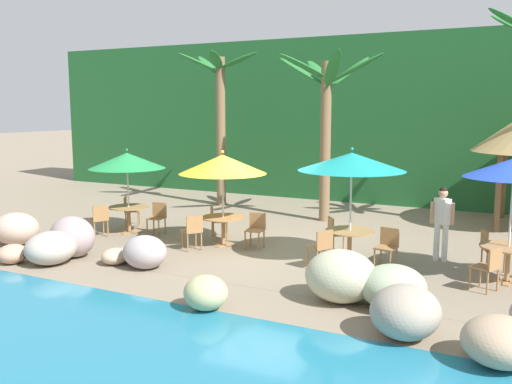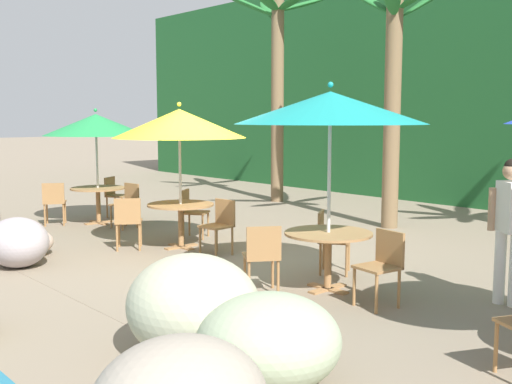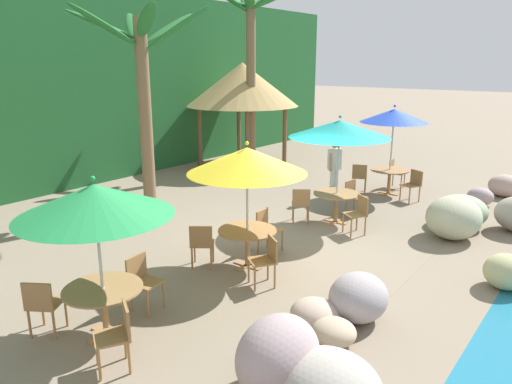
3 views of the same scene
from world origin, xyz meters
name	(u,v)px [view 2 (image 2 of 3)]	position (x,y,z in m)	size (l,w,h in m)	color
ground_plane	(226,261)	(0.00, 0.00, 0.00)	(120.00, 120.00, 0.00)	gray
terrace_deck	(226,261)	(0.00, 0.00, 0.00)	(18.00, 5.20, 0.01)	gray
umbrella_green	(96,125)	(-4.33, 0.15, 2.01)	(2.09, 2.09, 2.34)	silver
dining_table_green	(98,194)	(-4.33, 0.15, 0.61)	(1.10, 1.10, 0.74)	#A37547
chair_green_seaward	(128,202)	(-3.50, 0.34, 0.51)	(0.47, 0.48, 0.87)	#9E7042
chair_green_inland	(114,193)	(-4.87, 0.81, 0.51)	(0.59, 0.58, 0.87)	#9E7042
chair_green_left	(54,200)	(-4.67, -0.64, 0.51)	(0.58, 0.58, 0.87)	#9E7042
umbrella_yellow	(179,124)	(-1.25, 0.04, 2.06)	(2.18, 2.18, 2.41)	silver
dining_table_yellow	(181,211)	(-1.25, 0.04, 0.61)	(1.10, 1.10, 0.74)	#A37547
chair_yellow_seaward	(220,223)	(-0.41, 0.21, 0.51)	(0.46, 0.47, 0.87)	#9E7042
chair_yellow_inland	(191,210)	(-1.83, 0.67, 0.51)	(0.59, 0.59, 0.87)	#9E7042
chair_yellow_left	(128,219)	(-1.66, -0.71, 0.51)	(0.59, 0.59, 0.87)	#9E7042
umbrella_teal	(330,108)	(2.06, -0.03, 2.27)	(2.36, 2.36, 2.59)	silver
dining_table_teal	(328,242)	(2.06, -0.03, 0.61)	(1.10, 1.10, 0.74)	#A37547
chair_teal_seaward	(383,262)	(2.92, -0.06, 0.51)	(0.47, 0.48, 0.87)	#9E7042
chair_teal_inland	(329,237)	(1.50, 0.61, 0.51)	(0.59, 0.59, 0.87)	#9E7042
chair_teal_left	(262,254)	(1.68, -0.80, 0.51)	(0.59, 0.58, 0.87)	#9E7042
palm_tree_nearest	(277,63)	(-4.34, 5.18, 3.51)	(2.91, 3.00, 5.34)	brown
palm_tree_second	(394,49)	(-0.10, 4.21, 3.46)	(3.46, 3.18, 5.05)	brown
waiter_in_white	(510,221)	(3.86, 1.03, 0.99)	(0.52, 0.36, 1.70)	white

